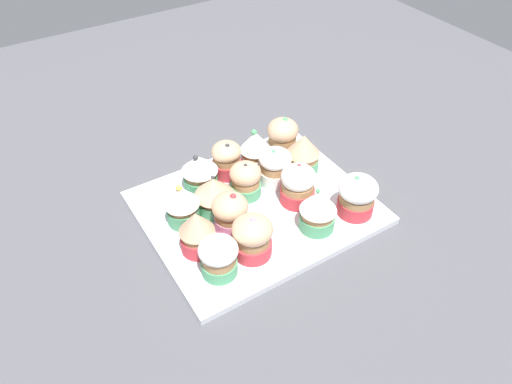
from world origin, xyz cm
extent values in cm
cube|color=#4C4C51|center=(0.00, 0.00, -1.50)|extent=(180.00, 180.00, 3.00)
cube|color=silver|center=(0.00, 0.00, 0.60)|extent=(37.27, 30.99, 1.20)
cylinder|color=#4C9E6B|center=(-12.25, -9.35, 2.32)|extent=(5.43, 5.43, 2.24)
cylinder|color=#AD7F51|center=(-12.25, -9.35, 4.22)|extent=(4.99, 4.99, 1.55)
ellipsoid|color=white|center=(-12.25, -9.35, 6.02)|extent=(5.88, 5.88, 3.45)
cylinder|color=#D1333D|center=(-6.14, -8.78, 2.46)|extent=(6.03, 6.03, 2.52)
cylinder|color=#AD7F51|center=(-6.14, -8.78, 4.44)|extent=(5.33, 5.33, 1.44)
ellipsoid|color=tan|center=(-6.14, -8.78, 6.34)|extent=(6.27, 6.27, 3.93)
sphere|color=pink|center=(-6.02, -8.70, 8.17)|extent=(0.88, 0.88, 0.88)
cylinder|color=#4C9E6B|center=(5.62, -9.59, 2.48)|extent=(5.78, 5.78, 2.55)
cylinder|color=#AD7F51|center=(5.62, -9.59, 4.42)|extent=(5.34, 5.34, 1.32)
cone|color=white|center=(5.62, -9.59, 7.03)|extent=(6.01, 6.01, 3.91)
sphere|color=#4CB266|center=(5.45, -9.25, 8.88)|extent=(0.72, 0.72, 0.72)
cylinder|color=#D1333D|center=(13.24, -10.17, 2.52)|extent=(6.09, 6.09, 2.64)
cylinder|color=#AD7F51|center=(13.24, -10.17, 4.55)|extent=(5.78, 5.78, 1.42)
ellipsoid|color=white|center=(13.24, -10.17, 6.47)|extent=(6.58, 6.58, 4.00)
sphere|color=#4CB266|center=(12.98, -9.76, 8.33)|extent=(0.93, 0.93, 0.93)
cylinder|color=#D1333D|center=(-12.84, -3.68, 2.56)|extent=(5.42, 5.42, 2.72)
cylinder|color=#AD7F51|center=(-12.84, -3.68, 4.57)|extent=(4.86, 4.86, 1.31)
cone|color=tan|center=(-12.84, -3.68, 7.07)|extent=(5.57, 5.57, 3.69)
cylinder|color=pink|center=(-6.35, -2.41, 2.42)|extent=(5.27, 5.27, 2.43)
cylinder|color=#AD7F51|center=(-6.35, -2.41, 4.19)|extent=(5.03, 5.03, 1.12)
ellipsoid|color=tan|center=(-6.35, -2.41, 6.00)|extent=(5.82, 5.82, 4.15)
sphere|color=red|center=(-5.79, -2.54, 7.91)|extent=(1.07, 1.07, 1.07)
cylinder|color=#D1333D|center=(6.60, -2.79, 2.55)|extent=(5.93, 5.93, 2.70)
cylinder|color=#AD7F51|center=(6.60, -2.79, 4.60)|extent=(5.52, 5.52, 1.39)
ellipsoid|color=white|center=(6.60, -2.79, 6.52)|extent=(5.95, 5.95, 4.09)
sphere|color=red|center=(6.94, -2.28, 8.46)|extent=(0.66, 0.66, 0.66)
cylinder|color=#4C9E6B|center=(-12.10, 3.13, 2.60)|extent=(5.38, 5.38, 2.80)
cylinder|color=#AD7F51|center=(-12.10, 3.13, 4.56)|extent=(4.81, 4.81, 1.11)
cone|color=white|center=(-12.10, 3.13, 6.86)|extent=(5.80, 5.80, 3.50)
sphere|color=#EAD64C|center=(-12.23, 3.17, 8.45)|extent=(1.03, 1.03, 1.03)
cylinder|color=#4C9E6B|center=(-6.41, 2.84, 2.32)|extent=(6.13, 6.13, 2.25)
cylinder|color=#AD7F51|center=(-6.41, 2.84, 3.98)|extent=(5.51, 5.51, 1.06)
cone|color=tan|center=(-6.41, 2.84, 6.23)|extent=(6.65, 6.65, 3.45)
sphere|color=#333338|center=(-6.21, 3.29, 7.86)|extent=(0.64, 0.64, 0.64)
cylinder|color=#4C9E6B|center=(0.07, 3.38, 2.35)|extent=(5.39, 5.39, 2.31)
cylinder|color=#AD7F51|center=(0.07, 3.38, 4.12)|extent=(4.90, 4.90, 1.23)
ellipsoid|color=tan|center=(0.07, 3.38, 5.87)|extent=(5.46, 5.46, 3.77)
sphere|color=#333338|center=(-0.30, 3.29, 7.65)|extent=(0.69, 0.69, 0.69)
cylinder|color=white|center=(6.20, 3.57, 2.58)|extent=(5.81, 5.81, 2.76)
cylinder|color=#AD7F51|center=(6.20, 3.57, 4.70)|extent=(5.36, 5.36, 1.48)
ellipsoid|color=white|center=(6.20, 3.57, 6.41)|extent=(5.87, 5.87, 3.22)
sphere|color=#4CB266|center=(5.86, 3.65, 7.89)|extent=(0.84, 0.84, 0.84)
cylinder|color=#4C9E6B|center=(12.45, 3.77, 2.42)|extent=(6.00, 6.00, 2.43)
cylinder|color=#AD7F51|center=(12.45, 3.77, 4.27)|extent=(5.65, 5.65, 1.27)
cone|color=tan|center=(12.45, 3.77, 6.84)|extent=(6.15, 6.15, 3.88)
cylinder|color=#4C9E6B|center=(-5.78, 9.24, 2.41)|extent=(6.02, 6.02, 2.41)
cylinder|color=#AD7F51|center=(-5.78, 9.24, 4.31)|extent=(5.35, 5.35, 1.39)
cone|color=white|center=(-5.78, 9.24, 6.48)|extent=(6.41, 6.41, 2.95)
sphere|color=#333338|center=(-6.21, 9.39, 7.82)|extent=(0.94, 0.94, 0.94)
cylinder|color=#D1333D|center=(0.21, 9.99, 2.59)|extent=(5.35, 5.35, 2.78)
cylinder|color=#AD7F51|center=(0.21, 9.99, 4.61)|extent=(4.78, 4.78, 1.28)
ellipsoid|color=tan|center=(0.21, 9.99, 6.28)|extent=(5.35, 5.35, 3.43)
sphere|color=#333338|center=(0.15, 9.46, 7.87)|extent=(0.83, 0.83, 0.83)
cylinder|color=white|center=(5.75, 9.40, 2.37)|extent=(5.35, 5.35, 2.35)
cylinder|color=#AD7F51|center=(5.75, 9.40, 4.19)|extent=(4.86, 4.86, 1.28)
cone|color=white|center=(5.75, 9.40, 6.76)|extent=(5.77, 5.77, 3.86)
sphere|color=#4CB266|center=(5.62, 9.64, 8.53)|extent=(1.07, 1.07, 1.07)
cylinder|color=white|center=(12.00, 9.74, 2.51)|extent=(5.67, 5.67, 2.61)
cylinder|color=#AD7F51|center=(12.00, 9.74, 4.55)|extent=(5.19, 5.19, 1.48)
ellipsoid|color=tan|center=(12.00, 9.74, 6.60)|extent=(5.92, 5.92, 4.36)
sphere|color=#4CB266|center=(12.47, 9.82, 8.63)|extent=(1.02, 1.02, 1.02)
camera|label=1|loc=(-32.05, -51.19, 58.56)|focal=34.05mm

